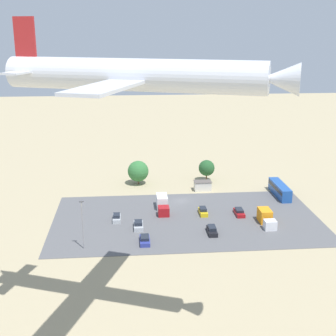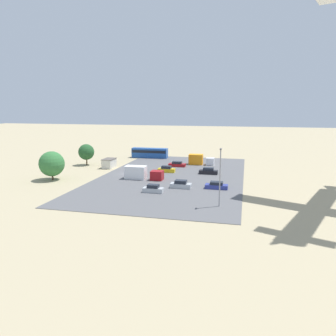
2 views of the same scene
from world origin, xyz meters
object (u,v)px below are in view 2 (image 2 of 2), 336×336
shed_building (109,163)px  parked_car_2 (177,164)px  bus (150,153)px  parked_truck_1 (142,173)px  parked_car_1 (181,185)px  parked_truck_0 (200,160)px  parked_car_5 (166,170)px  parked_car_3 (208,171)px  parked_car_0 (216,186)px  parked_car_4 (153,189)px

shed_building → parked_car_2: shed_building is taller
bus → parked_truck_1: size_ratio=1.31×
parked_car_1 → parked_truck_0: 28.33m
parked_car_1 → parked_car_5: 16.73m
parked_car_3 → parked_truck_0: size_ratio=0.64×
bus → parked_truck_1: (31.15, 7.30, -0.30)m
parked_car_1 → parked_car_5: parked_car_1 is taller
parked_car_3 → parked_car_0: bearing=-167.0°
parked_truck_0 → bus: bearing=-116.4°
shed_building → parked_car_2: bearing=107.6°
shed_building → parked_car_3: shed_building is taller
parked_car_4 → parked_car_5: (-20.06, -2.18, 0.02)m
shed_building → parked_truck_0: 26.09m
parked_car_1 → parked_truck_0: size_ratio=0.60×
bus → parked_car_4: (41.96, 13.19, -1.03)m
parked_car_0 → parked_truck_0: size_ratio=0.64×
parked_car_0 → parked_car_4: bearing=-63.8°
parked_car_3 → parked_truck_1: size_ratio=0.52×
parked_truck_1 → bus: bearing=-166.8°
parked_car_3 → parked_car_4: parked_car_3 is taller
parked_truck_0 → parked_truck_1: parked_truck_1 is taller
parked_car_1 → parked_truck_1: (-6.03, -10.54, 0.71)m
parked_car_1 → parked_car_4: parked_car_1 is taller
parked_car_1 → parked_car_5: size_ratio=0.99×
parked_car_2 → parked_car_4: parked_car_4 is taller
parked_car_0 → parked_car_5: bearing=-135.1°
parked_car_1 → parked_car_3: (-15.45, 3.99, -0.00)m
parked_car_1 → parked_car_4: bearing=-44.2°
shed_building → parked_truck_0: (-10.44, 23.91, 0.16)m
parked_car_3 → shed_building: bearing=85.0°
parked_car_4 → parked_car_5: parked_car_5 is taller
parked_car_2 → parked_car_4: 28.44m
parked_car_3 → parked_car_5: parked_car_5 is taller
bus → parked_car_1: bearing=25.6°
parked_car_3 → parked_car_4: (20.23, -8.64, -0.02)m
parked_car_2 → parked_car_3: size_ratio=1.02×
parked_car_3 → parked_car_5: (0.18, -10.82, 0.00)m
bus → parked_car_5: bus is taller
parked_car_1 → parked_car_2: (-23.63, -5.77, -0.08)m
parked_car_0 → parked_car_5: size_ratio=1.05×
bus → parked_car_5: (21.90, 11.01, -1.01)m
parked_car_3 → parked_car_1: bearing=165.5°
shed_building → bus: 20.23m
bus → parked_car_3: 30.81m
parked_car_2 → parked_truck_1: bearing=164.8°
parked_car_1 → parked_car_5: bearing=-155.9°
parked_car_5 → parked_truck_1: size_ratio=0.49×
shed_building → parked_car_2: size_ratio=0.98×
parked_car_0 → parked_car_1: (1.10, -7.30, 0.07)m
parked_car_0 → parked_truck_0: parked_truck_0 is taller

